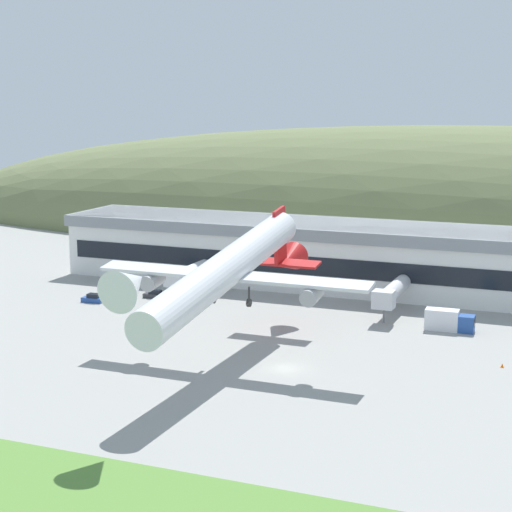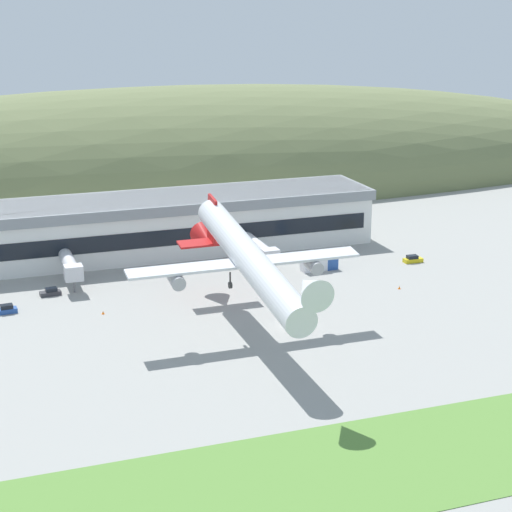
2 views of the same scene
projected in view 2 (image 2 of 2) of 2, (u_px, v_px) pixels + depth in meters
The scene contains 13 objects.
ground_plane at pixel (290, 327), 144.01m from camera, with size 416.31×416.31×0.00m, color gray.
grass_strip_foreground at pixel (427, 455), 103.30m from camera, with size 374.68×21.82×0.08m, color #568438.
hill_backdrop at pixel (173, 184), 255.00m from camera, with size 337.36×81.16×57.73m, color #667047.
terminal_building at pixel (146, 222), 183.69m from camera, with size 100.10×18.73×12.28m.
jetway_0 at pixel (70, 266), 163.62m from camera, with size 3.38×14.04×5.43m.
jetway_1 at pixel (260, 248), 174.90m from camera, with size 3.38×15.94×5.43m.
cargo_airplane at pixel (248, 259), 136.51m from camera, with size 38.94×55.53×11.94m.
service_car_0 at pixel (413, 259), 179.14m from camera, with size 4.08×1.80×1.52m.
service_car_1 at pixel (51, 292), 159.13m from camera, with size 3.97×2.06×1.43m.
service_car_2 at pixel (6, 310), 150.04m from camera, with size 4.00×2.01×1.55m.
fuel_truck at pixel (318, 263), 173.64m from camera, with size 7.70×2.77×3.30m.
traffic_cone_0 at pixel (399, 287), 162.69m from camera, with size 0.52×0.52×0.58m.
traffic_cone_1 at pixel (103, 312), 149.69m from camera, with size 0.52×0.52×0.58m.
Camera 2 is at (-50.06, -124.97, 52.84)m, focal length 60.00 mm.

